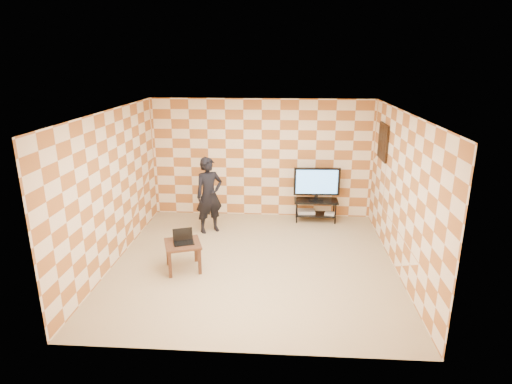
{
  "coord_description": "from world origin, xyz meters",
  "views": [
    {
      "loc": [
        0.51,
        -7.0,
        3.54
      ],
      "look_at": [
        0.0,
        0.6,
        1.15
      ],
      "focal_mm": 30.0,
      "sensor_mm": 36.0,
      "label": 1
    }
  ],
  "objects_px": {
    "side_table": "(183,248)",
    "person": "(209,195)",
    "tv_stand": "(316,206)",
    "tv": "(317,182)"
  },
  "relations": [
    {
      "from": "tv_stand",
      "to": "person",
      "type": "bearing_deg",
      "value": -161.69
    },
    {
      "from": "tv_stand",
      "to": "side_table",
      "type": "relative_size",
      "value": 1.28
    },
    {
      "from": "tv_stand",
      "to": "tv",
      "type": "distance_m",
      "value": 0.55
    },
    {
      "from": "tv_stand",
      "to": "side_table",
      "type": "bearing_deg",
      "value": -134.43
    },
    {
      "from": "side_table",
      "to": "tv_stand",
      "type": "bearing_deg",
      "value": 45.57
    },
    {
      "from": "side_table",
      "to": "person",
      "type": "bearing_deg",
      "value": 84.41
    },
    {
      "from": "tv_stand",
      "to": "tv",
      "type": "relative_size",
      "value": 0.95
    },
    {
      "from": "side_table",
      "to": "person",
      "type": "height_order",
      "value": "person"
    },
    {
      "from": "tv",
      "to": "person",
      "type": "relative_size",
      "value": 0.64
    },
    {
      "from": "tv_stand",
      "to": "tv",
      "type": "xyz_separation_m",
      "value": [
        -0.0,
        -0.0,
        0.55
      ]
    }
  ]
}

